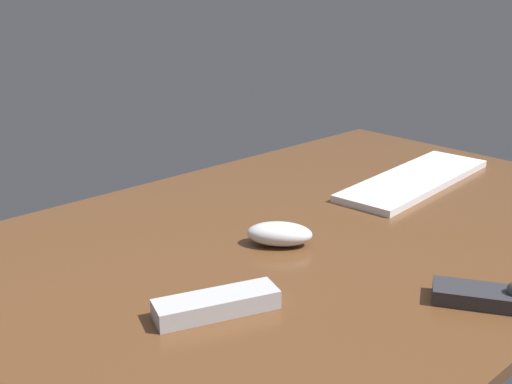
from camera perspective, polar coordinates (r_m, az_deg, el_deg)
The scene contains 5 objects.
desk at distance 108.68cm, azimuth 3.93°, elevation -4.50°, with size 140.00×84.00×2.00cm, color brown.
keyboard at distance 139.17cm, azimuth 14.09°, elevation 1.08°, with size 43.56×13.18×1.45cm, color white.
computer_mouse at distance 104.30cm, azimuth 2.08°, elevation -3.76°, with size 10.81×5.65×3.85cm, color silver.
media_remote at distance 92.15cm, azimuth 20.58°, elevation -8.82°, with size 12.41×15.93×3.78cm.
tv_remote at distance 84.69cm, azimuth -3.56°, elevation -10.02°, with size 16.60×4.74×2.55cm, color #B7B7BC.
Camera 1 is at (-73.40, -67.34, 44.46)cm, focal length 44.51 mm.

